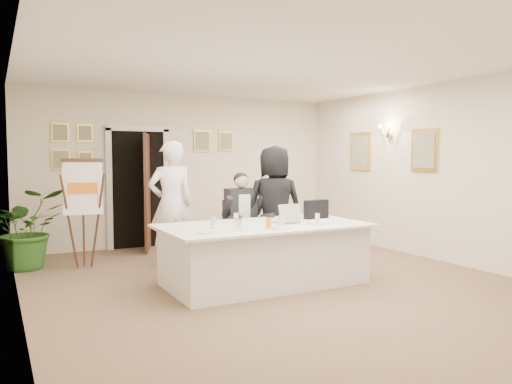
{
  "coord_description": "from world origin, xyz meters",
  "views": [
    {
      "loc": [
        -3.22,
        -5.49,
        1.64
      ],
      "look_at": [
        -0.0,
        0.6,
        1.15
      ],
      "focal_mm": 35.0,
      "sensor_mm": 36.0,
      "label": 1
    }
  ],
  "objects_px": {
    "flip_chart": "(84,219)",
    "laptop_bag": "(316,209)",
    "conference_table": "(264,254)",
    "potted_palm": "(27,229)",
    "steel_jug": "(238,223)",
    "standing_woman": "(274,206)",
    "seated_man": "(242,220)",
    "laptop": "(285,212)",
    "paper_stack": "(321,222)",
    "standing_man": "(171,204)",
    "oj_glass": "(269,223)"
  },
  "relations": [
    {
      "from": "steel_jug",
      "to": "potted_palm",
      "type": "bearing_deg",
      "value": 131.25
    },
    {
      "from": "laptop",
      "to": "steel_jug",
      "type": "relative_size",
      "value": 3.13
    },
    {
      "from": "conference_table",
      "to": "standing_man",
      "type": "relative_size",
      "value": 1.41
    },
    {
      "from": "standing_woman",
      "to": "laptop",
      "type": "height_order",
      "value": "standing_woman"
    },
    {
      "from": "standing_man",
      "to": "potted_palm",
      "type": "height_order",
      "value": "standing_man"
    },
    {
      "from": "flip_chart",
      "to": "standing_woman",
      "type": "height_order",
      "value": "standing_woman"
    },
    {
      "from": "potted_palm",
      "to": "paper_stack",
      "type": "height_order",
      "value": "potted_palm"
    },
    {
      "from": "seated_man",
      "to": "oj_glass",
      "type": "relative_size",
      "value": 10.99
    },
    {
      "from": "standing_man",
      "to": "potted_palm",
      "type": "xyz_separation_m",
      "value": [
        -1.9,
        0.9,
        -0.35
      ]
    },
    {
      "from": "laptop_bag",
      "to": "oj_glass",
      "type": "height_order",
      "value": "laptop_bag"
    },
    {
      "from": "seated_man",
      "to": "standing_woman",
      "type": "bearing_deg",
      "value": -28.69
    },
    {
      "from": "potted_palm",
      "to": "laptop_bag",
      "type": "relative_size",
      "value": 3.16
    },
    {
      "from": "steel_jug",
      "to": "laptop_bag",
      "type": "bearing_deg",
      "value": 12.93
    },
    {
      "from": "standing_man",
      "to": "conference_table",
      "type": "bearing_deg",
      "value": 116.26
    },
    {
      "from": "conference_table",
      "to": "seated_man",
      "type": "height_order",
      "value": "seated_man"
    },
    {
      "from": "standing_man",
      "to": "laptop",
      "type": "bearing_deg",
      "value": 124.96
    },
    {
      "from": "laptop_bag",
      "to": "paper_stack",
      "type": "height_order",
      "value": "laptop_bag"
    },
    {
      "from": "oj_glass",
      "to": "conference_table",
      "type": "bearing_deg",
      "value": 68.85
    },
    {
      "from": "flip_chart",
      "to": "laptop",
      "type": "distance_m",
      "value": 3.01
    },
    {
      "from": "conference_table",
      "to": "standing_woman",
      "type": "xyz_separation_m",
      "value": [
        0.65,
        0.87,
        0.51
      ]
    },
    {
      "from": "conference_table",
      "to": "laptop_bag",
      "type": "relative_size",
      "value": 7.08
    },
    {
      "from": "flip_chart",
      "to": "laptop_bag",
      "type": "xyz_separation_m",
      "value": [
        2.85,
        -1.82,
        0.17
      ]
    },
    {
      "from": "conference_table",
      "to": "potted_palm",
      "type": "height_order",
      "value": "potted_palm"
    },
    {
      "from": "paper_stack",
      "to": "steel_jug",
      "type": "relative_size",
      "value": 2.84
    },
    {
      "from": "standing_man",
      "to": "laptop",
      "type": "xyz_separation_m",
      "value": [
        1.06,
        -1.52,
        -0.02
      ]
    },
    {
      "from": "standing_man",
      "to": "flip_chart",
      "type": "bearing_deg",
      "value": -23.42
    },
    {
      "from": "standing_woman",
      "to": "paper_stack",
      "type": "height_order",
      "value": "standing_woman"
    },
    {
      "from": "standing_man",
      "to": "oj_glass",
      "type": "height_order",
      "value": "standing_man"
    },
    {
      "from": "paper_stack",
      "to": "laptop",
      "type": "bearing_deg",
      "value": 145.3
    },
    {
      "from": "oj_glass",
      "to": "steel_jug",
      "type": "bearing_deg",
      "value": 138.28
    },
    {
      "from": "seated_man",
      "to": "paper_stack",
      "type": "height_order",
      "value": "seated_man"
    },
    {
      "from": "standing_woman",
      "to": "potted_palm",
      "type": "height_order",
      "value": "standing_woman"
    },
    {
      "from": "conference_table",
      "to": "standing_man",
      "type": "bearing_deg",
      "value": 116.35
    },
    {
      "from": "potted_palm",
      "to": "laptop",
      "type": "distance_m",
      "value": 3.84
    },
    {
      "from": "seated_man",
      "to": "oj_glass",
      "type": "height_order",
      "value": "seated_man"
    },
    {
      "from": "steel_jug",
      "to": "flip_chart",
      "type": "bearing_deg",
      "value": 124.85
    },
    {
      "from": "laptop",
      "to": "paper_stack",
      "type": "bearing_deg",
      "value": -35.09
    },
    {
      "from": "laptop_bag",
      "to": "conference_table",
      "type": "bearing_deg",
      "value": -173.6
    },
    {
      "from": "potted_palm",
      "to": "laptop",
      "type": "relative_size",
      "value": 3.43
    },
    {
      "from": "laptop",
      "to": "laptop_bag",
      "type": "xyz_separation_m",
      "value": [
        0.62,
        0.2,
        -0.01
      ]
    },
    {
      "from": "conference_table",
      "to": "laptop",
      "type": "bearing_deg",
      "value": -1.36
    },
    {
      "from": "potted_palm",
      "to": "laptop",
      "type": "height_order",
      "value": "potted_palm"
    },
    {
      "from": "conference_table",
      "to": "laptop_bag",
      "type": "xyz_separation_m",
      "value": [
        0.94,
        0.19,
        0.51
      ]
    },
    {
      "from": "steel_jug",
      "to": "standing_woman",
      "type": "bearing_deg",
      "value": 42.66
    },
    {
      "from": "potted_palm",
      "to": "laptop",
      "type": "bearing_deg",
      "value": -39.19
    },
    {
      "from": "conference_table",
      "to": "steel_jug",
      "type": "relative_size",
      "value": 24.06
    },
    {
      "from": "conference_table",
      "to": "standing_woman",
      "type": "bearing_deg",
      "value": 53.14
    },
    {
      "from": "standing_man",
      "to": "oj_glass",
      "type": "bearing_deg",
      "value": 107.63
    },
    {
      "from": "seated_man",
      "to": "laptop_bag",
      "type": "xyz_separation_m",
      "value": [
        0.76,
        -0.81,
        0.19
      ]
    },
    {
      "from": "standing_woman",
      "to": "paper_stack",
      "type": "xyz_separation_m",
      "value": [
        0.04,
        -1.14,
        -0.12
      ]
    }
  ]
}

